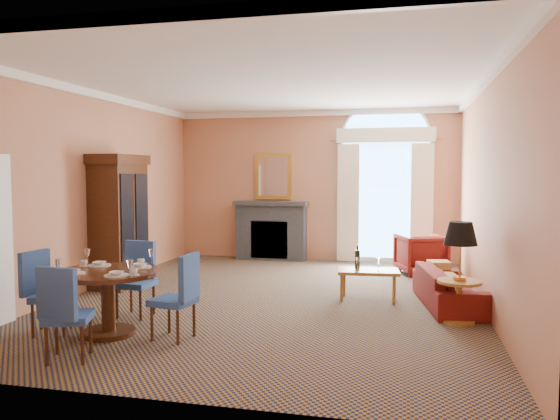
% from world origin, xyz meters
% --- Properties ---
extents(ground, '(7.50, 7.50, 0.00)m').
position_xyz_m(ground, '(0.00, 0.00, 0.00)').
color(ground, '#131C3D').
rests_on(ground, ground).
extents(room_envelope, '(6.04, 7.52, 3.45)m').
position_xyz_m(room_envelope, '(-0.03, 0.67, 2.51)').
color(room_envelope, tan).
rests_on(room_envelope, ground).
extents(armoire, '(0.63, 1.11, 2.18)m').
position_xyz_m(armoire, '(-2.72, 0.36, 1.05)').
color(armoire, '#351A0C').
rests_on(armoire, ground).
extents(dining_table, '(1.21, 1.21, 0.96)m').
position_xyz_m(dining_table, '(-1.43, -2.19, 0.56)').
color(dining_table, '#351A0C').
rests_on(dining_table, ground).
extents(dining_chair_north, '(0.47, 0.48, 0.98)m').
position_xyz_m(dining_chair_north, '(-1.53, -1.28, 0.56)').
color(dining_chair_north, '#264B97').
rests_on(dining_chair_north, ground).
extents(dining_chair_south, '(0.55, 0.55, 0.98)m').
position_xyz_m(dining_chair_south, '(-1.37, -3.13, 0.56)').
color(dining_chair_south, '#264B97').
rests_on(dining_chair_south, ground).
extents(dining_chair_east, '(0.50, 0.50, 0.98)m').
position_xyz_m(dining_chair_east, '(-0.54, -2.16, 0.56)').
color(dining_chair_east, '#264B97').
rests_on(dining_chair_east, ground).
extents(dining_chair_west, '(0.57, 0.57, 0.98)m').
position_xyz_m(dining_chair_west, '(-2.21, -2.29, 0.56)').
color(dining_chair_west, '#264B97').
rests_on(dining_chair_west, ground).
extents(sofa, '(1.00, 1.92, 0.53)m').
position_xyz_m(sofa, '(2.55, 0.13, 0.27)').
color(sofa, maroon).
rests_on(sofa, ground).
extents(armchair, '(1.03, 1.05, 0.75)m').
position_xyz_m(armchair, '(2.21, 2.54, 0.37)').
color(armchair, maroon).
rests_on(armchair, ground).
extents(coffee_table, '(0.94, 0.58, 0.81)m').
position_xyz_m(coffee_table, '(1.39, 0.25, 0.43)').
color(coffee_table, '#AF7B34').
rests_on(coffee_table, ground).
extents(side_table, '(0.54, 0.54, 1.25)m').
position_xyz_m(side_table, '(2.60, -0.75, 0.82)').
color(side_table, '#AF7B34').
rests_on(side_table, ground).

